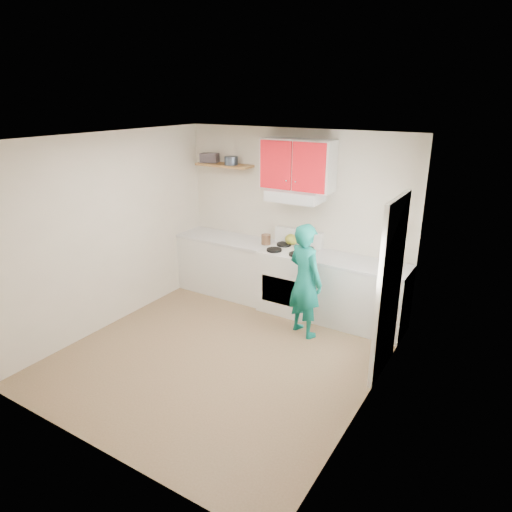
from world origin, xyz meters
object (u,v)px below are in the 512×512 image
Objects in this scene: stove at (289,280)px; crock at (266,240)px; person at (305,280)px; kettle at (292,239)px; tin at (231,161)px.

crock is (-0.44, 0.06, 0.53)m from stove.
person is at bearing -47.75° from stove.
person is at bearing -34.20° from kettle.
tin reaches higher than kettle.
stove is at bearing -25.22° from person.
kettle is 0.13× the size of person.
crock is 0.11× the size of person.
kettle reaches higher than crock.
kettle is 1.16× the size of crock.
crock is at bearing -7.43° from tin.
stove is 1.98m from tin.
tin is 0.13× the size of person.
stove is 0.60× the size of person.
person reaches higher than crock.
crock is 1.16m from person.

